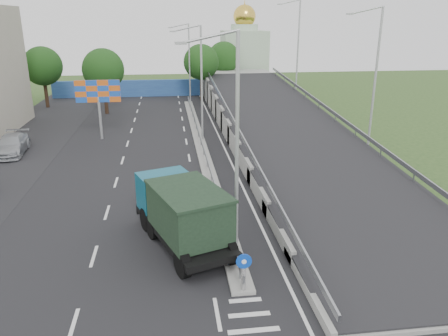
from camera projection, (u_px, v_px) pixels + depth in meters
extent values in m
plane|color=#2D4C1E|center=(253.00, 329.00, 15.77)|extent=(160.00, 160.00, 0.00)
cube|color=black|center=(167.00, 163.00, 34.19)|extent=(26.00, 90.00, 0.04)
cube|color=gray|center=(201.00, 146.00, 38.27)|extent=(1.00, 44.00, 0.20)
cube|color=gray|center=(338.00, 117.00, 39.05)|extent=(0.10, 50.00, 0.32)
cube|color=gray|center=(233.00, 120.00, 37.89)|extent=(0.10, 50.00, 0.32)
cube|color=gray|center=(201.00, 139.00, 38.07)|extent=(0.08, 44.00, 0.32)
cylinder|color=gray|center=(201.00, 142.00, 38.15)|extent=(0.09, 0.09, 0.60)
cylinder|color=black|center=(243.00, 277.00, 17.58)|extent=(0.20, 0.20, 1.20)
cylinder|color=#0C3FBF|center=(244.00, 261.00, 17.26)|extent=(0.64, 0.05, 0.64)
cylinder|color=white|center=(244.00, 262.00, 17.23)|extent=(0.20, 0.03, 0.20)
cylinder|color=#B2B5B7|center=(237.00, 146.00, 19.77)|extent=(0.18, 0.18, 10.00)
cylinder|color=#B2B5B7|center=(210.00, 37.00, 18.10)|extent=(2.57, 0.12, 0.66)
cube|color=#B2B5B7|center=(181.00, 43.00, 18.03)|extent=(0.50, 0.18, 0.12)
cylinder|color=#B2B5B7|center=(202.00, 85.00, 38.55)|extent=(0.18, 0.18, 10.00)
cylinder|color=#B2B5B7|center=(187.00, 28.00, 36.88)|extent=(2.57, 0.12, 0.66)
cube|color=#B2B5B7|center=(172.00, 31.00, 36.81)|extent=(0.50, 0.18, 0.12)
cylinder|color=#B2B5B7|center=(189.00, 64.00, 57.33)|extent=(0.18, 0.18, 10.00)
cylinder|color=#B2B5B7|center=(179.00, 26.00, 55.66)|extent=(2.57, 0.12, 0.66)
cube|color=#B2B5B7|center=(170.00, 28.00, 55.59)|extent=(0.50, 0.18, 0.12)
cube|color=#284694|center=(159.00, 88.00, 63.73)|extent=(30.00, 0.50, 2.40)
cube|color=#B2CCAD|center=(244.00, 59.00, 71.88)|extent=(7.00, 7.00, 9.00)
cylinder|color=#B2CCAD|center=(244.00, 27.00, 70.28)|extent=(4.40, 4.40, 1.00)
sphere|color=gold|center=(244.00, 16.00, 69.73)|extent=(3.60, 3.60, 3.60)
cone|color=gold|center=(245.00, 3.00, 69.09)|extent=(0.30, 0.30, 1.20)
cylinder|color=#B2B5B7|center=(100.00, 118.00, 40.33)|extent=(0.24, 0.24, 4.00)
cube|color=#D45917|center=(98.00, 91.00, 39.52)|extent=(4.00, 0.20, 2.00)
cylinder|color=black|center=(106.00, 97.00, 51.47)|extent=(0.44, 0.44, 4.00)
sphere|color=#0F3911|center=(103.00, 69.00, 50.45)|extent=(4.80, 4.80, 4.80)
cylinder|color=black|center=(202.00, 86.00, 60.45)|extent=(0.44, 0.44, 4.00)
sphere|color=#0F3911|center=(201.00, 62.00, 59.42)|extent=(4.80, 4.80, 4.80)
cylinder|color=black|center=(46.00, 92.00, 55.20)|extent=(0.44, 0.44, 4.00)
sphere|color=#0F3911|center=(43.00, 66.00, 54.17)|extent=(4.80, 4.80, 4.80)
cylinder|color=black|center=(224.00, 79.00, 67.51)|extent=(0.44, 0.44, 4.00)
sphere|color=#0F3911|center=(224.00, 58.00, 66.48)|extent=(4.80, 4.80, 4.80)
cylinder|color=black|center=(147.00, 219.00, 23.04)|extent=(0.80, 1.32, 1.25)
cylinder|color=black|center=(187.00, 211.00, 24.03)|extent=(0.80, 1.32, 1.25)
cylinder|color=black|center=(153.00, 227.00, 22.17)|extent=(0.80, 1.32, 1.25)
cylinder|color=black|center=(194.00, 218.00, 23.16)|extent=(0.80, 1.32, 1.25)
cylinder|color=black|center=(183.00, 264.00, 18.81)|extent=(0.80, 1.32, 1.25)
cylinder|color=black|center=(229.00, 252.00, 19.80)|extent=(0.80, 1.32, 1.25)
cube|color=black|center=(184.00, 230.00, 21.46)|extent=(4.88, 7.54, 0.34)
cube|color=#08465C|center=(164.00, 191.00, 23.35)|extent=(3.09, 2.61, 1.94)
cube|color=black|center=(158.00, 177.00, 23.93)|extent=(2.06, 0.80, 0.80)
cube|color=black|center=(159.00, 205.00, 24.55)|extent=(2.53, 1.05, 0.57)
cube|color=black|center=(189.00, 212.00, 20.48)|extent=(4.05, 5.01, 2.05)
cube|color=black|center=(188.00, 191.00, 20.13)|extent=(4.20, 5.15, 0.14)
imported|color=#A1A4AA|center=(11.00, 145.00, 36.18)|extent=(2.61, 5.61, 1.59)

